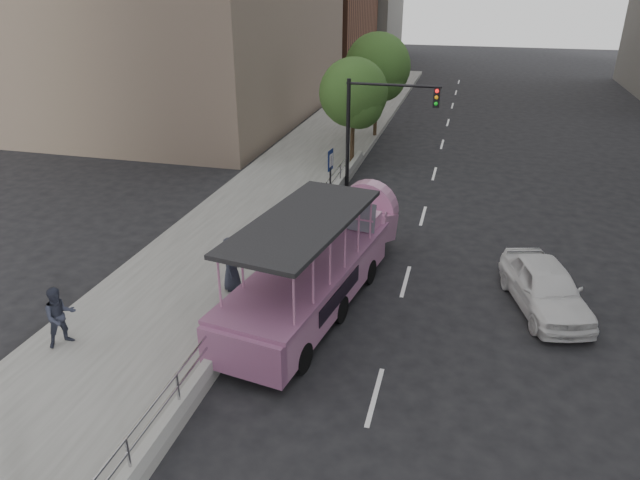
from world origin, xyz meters
TOP-DOWN VIEW (x-y plane):
  - ground at (0.00, 0.00)m, footprint 160.00×160.00m
  - sidewalk at (-5.75, 10.00)m, footprint 5.50×80.00m
  - kerb_wall at (-3.12, 2.00)m, footprint 0.24×30.00m
  - guardrail at (-3.12, 2.00)m, footprint 0.07×22.00m
  - duck_boat at (-1.46, 2.29)m, footprint 3.75×9.82m
  - car at (5.26, 3.37)m, footprint 2.88×4.67m
  - pedestrian_mid at (-7.38, -2.37)m, footprint 1.00×1.04m
  - pedestrian_far at (-4.19, 1.58)m, footprint 0.68×0.93m
  - parking_sign at (-3.00, 9.58)m, footprint 0.10×0.61m
  - traffic_signal at (-1.70, 12.50)m, footprint 4.20×0.32m
  - street_tree_near at (-3.30, 15.93)m, footprint 3.52×3.52m
  - street_tree_far at (-3.10, 21.93)m, footprint 3.97×3.97m

SIDE VIEW (x-z plane):
  - ground at x=0.00m, z-range 0.00..0.00m
  - sidewalk at x=-5.75m, z-range 0.00..0.30m
  - kerb_wall at x=-3.12m, z-range 0.30..0.66m
  - car at x=5.26m, z-range 0.00..1.48m
  - guardrail at x=-3.12m, z-range 0.79..1.50m
  - pedestrian_mid at x=-7.38m, z-range 0.30..1.99m
  - pedestrian_far at x=-4.19m, z-range 0.30..2.06m
  - duck_boat at x=-1.46m, z-range -0.41..2.77m
  - parking_sign at x=-3.00m, z-range 0.35..3.08m
  - traffic_signal at x=-1.70m, z-range 0.90..6.10m
  - street_tree_near at x=-3.30m, z-range 0.96..6.68m
  - street_tree_far at x=-3.10m, z-range 1.08..7.53m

